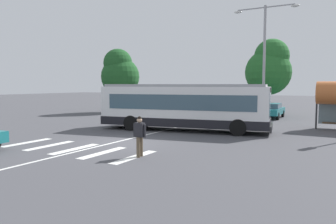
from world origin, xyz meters
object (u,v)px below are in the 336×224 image
Objects in this scene: background_tree_left at (120,73)px; pedestrian_crossing_street at (140,134)px; parked_car_teal at (271,110)px; parked_car_silver at (244,108)px; twin_arm_street_lamp at (264,51)px; city_transit_bus at (184,107)px; parked_car_charcoal at (215,107)px; background_tree_right at (269,68)px.

pedestrian_crossing_street is at bearing -49.84° from background_tree_left.
parked_car_silver is at bearing 172.44° from parked_car_teal.
twin_arm_street_lamp is (0.38, -4.53, 4.81)m from parked_car_teal.
background_tree_left reaches higher than pedestrian_crossing_street.
twin_arm_street_lamp is at bearing 60.97° from city_transit_bus.
pedestrian_crossing_street reaches higher than parked_car_teal.
parked_car_charcoal is 0.66× the size of background_tree_left.
twin_arm_street_lamp is at bearing -38.92° from parked_car_charcoal.
background_tree_left is (-14.63, 17.33, 3.34)m from pedestrian_crossing_street.
parked_car_silver is (0.61, 11.36, -0.82)m from city_transit_bus.
parked_car_charcoal is (-2.22, 11.19, -0.82)m from city_transit_bus.
parked_car_charcoal is 0.50× the size of twin_arm_street_lamp.
city_transit_bus is at bearing 104.05° from pedestrian_crossing_street.
parked_car_charcoal is (-4.22, 19.20, -0.20)m from pedestrian_crossing_street.
pedestrian_crossing_street is at bearing -96.28° from twin_arm_street_lamp.
parked_car_charcoal is at bearing 178.18° from parked_car_teal.
twin_arm_street_lamp is (2.99, -4.87, 4.81)m from parked_car_silver.
twin_arm_street_lamp reaches higher than city_transit_bus.
parked_car_silver is 2.63m from parked_car_teal.
parked_car_charcoal is 5.44m from parked_car_teal.
parked_car_silver is at bearing 94.12° from pedestrian_crossing_street.
twin_arm_street_lamp reaches higher than pedestrian_crossing_street.
parked_car_silver is 0.50× the size of twin_arm_street_lamp.
twin_arm_street_lamp reaches higher than parked_car_charcoal.
parked_car_silver is 7.47m from twin_arm_street_lamp.
background_tree_left is (-15.84, -1.69, 3.54)m from parked_car_teal.
twin_arm_street_lamp is at bearing -58.45° from parked_car_silver.
parked_car_teal is at bearing 94.82° from twin_arm_street_lamp.
pedestrian_crossing_street is 0.38× the size of parked_car_teal.
pedestrian_crossing_street is 19.66m from parked_car_charcoal.
twin_arm_street_lamp reaches higher than parked_car_teal.
background_tree_left is (-12.63, 9.32, 2.72)m from city_transit_bus.
city_transit_bus is 1.53× the size of background_tree_right.
background_tree_left is at bearing 130.16° from pedestrian_crossing_street.
background_tree_right is (4.60, 2.46, 3.92)m from parked_car_charcoal.
background_tree_right is (1.78, 2.28, 3.92)m from parked_car_silver.
parked_car_silver is 0.65× the size of background_tree_left.
background_tree_left is (-13.23, -2.03, 3.54)m from parked_car_silver.
parked_car_silver is at bearing 8.74° from background_tree_left.
parked_car_silver is (-1.40, 19.37, -0.20)m from pedestrian_crossing_street.
pedestrian_crossing_street reaches higher than parked_car_charcoal.
pedestrian_crossing_street is 0.19× the size of twin_arm_street_lamp.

